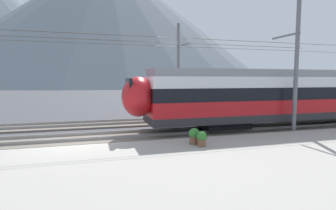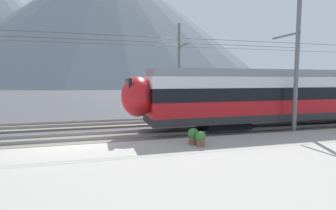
# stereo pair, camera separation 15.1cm
# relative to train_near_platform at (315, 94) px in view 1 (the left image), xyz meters

# --- Properties ---
(ground_plane) EXTENTS (400.00, 400.00, 0.00)m
(ground_plane) POSITION_rel_train_near_platform_xyz_m (-15.54, -1.45, -2.22)
(ground_plane) COLOR #424247
(platform_slab) EXTENTS (120.00, 8.59, 0.29)m
(platform_slab) POSITION_rel_train_near_platform_xyz_m (-15.54, -6.57, -2.08)
(platform_slab) COLOR #A39E93
(platform_slab) RESTS_ON ground
(track_near) EXTENTS (120.00, 3.00, 0.28)m
(track_near) POSITION_rel_train_near_platform_xyz_m (-15.54, 0.00, -2.16)
(track_near) COLOR #6B6359
(track_near) RESTS_ON ground
(track_far) EXTENTS (120.00, 3.00, 0.28)m
(track_far) POSITION_rel_train_near_platform_xyz_m (-15.54, 4.57, -2.16)
(track_far) COLOR #6B6359
(track_far) RESTS_ON ground
(train_near_platform) EXTENTS (26.19, 2.90, 4.27)m
(train_near_platform) POSITION_rel_train_near_platform_xyz_m (0.00, 0.00, 0.00)
(train_near_platform) COLOR #2D2D30
(train_near_platform) RESTS_ON track_near
(catenary_mast_mid) EXTENTS (41.65, 2.31, 7.88)m
(catenary_mast_mid) POSITION_rel_train_near_platform_xyz_m (-3.49, -1.87, 1.88)
(catenary_mast_mid) COLOR slate
(catenary_mast_mid) RESTS_ON ground
(catenary_mast_far_side) EXTENTS (41.65, 2.56, 7.93)m
(catenary_mast_far_side) POSITION_rel_train_near_platform_xyz_m (-7.68, 6.66, 1.93)
(catenary_mast_far_side) COLOR slate
(catenary_mast_far_side) RESTS_ON ground
(potted_plant_platform_edge) EXTENTS (0.49, 0.49, 0.74)m
(potted_plant_platform_edge) POSITION_rel_train_near_platform_xyz_m (-10.37, -3.58, -1.53)
(potted_plant_platform_edge) COLOR brown
(potted_plant_platform_edge) RESTS_ON platform_slab
(potted_plant_by_shelter) EXTENTS (0.45, 0.45, 0.67)m
(potted_plant_by_shelter) POSITION_rel_train_near_platform_xyz_m (-10.21, -4.07, -1.56)
(potted_plant_by_shelter) COLOR brown
(potted_plant_by_shelter) RESTS_ON platform_slab
(mountain_central_peak) EXTENTS (219.40, 219.40, 90.92)m
(mountain_central_peak) POSITION_rel_train_near_platform_xyz_m (-2.54, 181.32, 43.24)
(mountain_central_peak) COLOR slate
(mountain_central_peak) RESTS_ON ground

